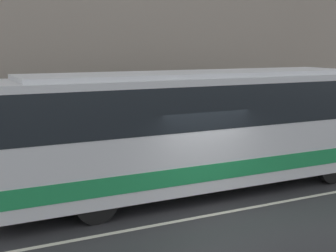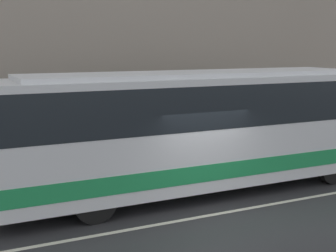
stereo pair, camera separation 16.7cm
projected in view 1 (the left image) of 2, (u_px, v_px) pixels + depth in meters
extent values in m
plane|color=#2D2D30|center=(218.00, 214.00, 11.72)|extent=(60.00, 60.00, 0.00)
cube|color=gray|center=(135.00, 163.00, 16.56)|extent=(60.00, 2.99, 0.15)
cube|color=#2D2B28|center=(119.00, 120.00, 17.64)|extent=(60.00, 0.06, 2.80)
cube|color=beige|center=(218.00, 214.00, 11.72)|extent=(54.00, 0.14, 0.01)
cube|color=silver|center=(197.00, 129.00, 13.23)|extent=(11.51, 2.48, 2.98)
cube|color=#1E8C4C|center=(197.00, 161.00, 13.39)|extent=(11.46, 2.50, 0.45)
cube|color=black|center=(197.00, 103.00, 13.10)|extent=(11.17, 2.50, 1.13)
cube|color=silver|center=(198.00, 74.00, 12.97)|extent=(9.79, 2.11, 0.12)
cylinder|color=black|center=(332.00, 166.00, 14.32)|extent=(1.06, 0.28, 1.06)
cylinder|color=black|center=(285.00, 152.00, 16.23)|extent=(1.06, 0.28, 1.06)
cylinder|color=black|center=(96.00, 202.00, 11.02)|extent=(1.06, 0.28, 1.06)
cylinder|color=black|center=(72.00, 179.00, 12.93)|extent=(1.06, 0.28, 1.06)
cylinder|color=#1E5933|center=(194.00, 140.00, 16.81)|extent=(0.36, 0.36, 1.37)
sphere|color=tan|center=(194.00, 117.00, 16.67)|extent=(0.25, 0.25, 0.25)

